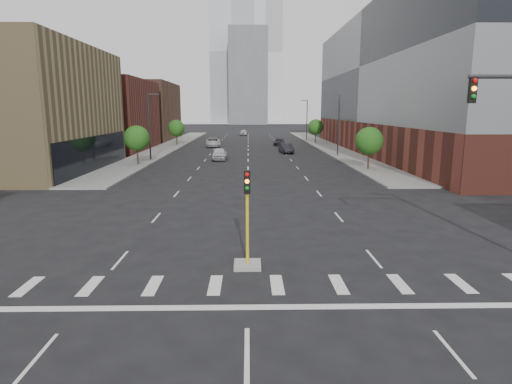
{
  "coord_description": "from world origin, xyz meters",
  "views": [
    {
      "loc": [
        0.07,
        -9.23,
        6.97
      ],
      "look_at": [
        0.47,
        13.84,
        2.5
      ],
      "focal_mm": 30.0,
      "sensor_mm": 36.0,
      "label": 1
    }
  ],
  "objects_px": {
    "median_traffic_signal": "(247,246)",
    "car_deep_right": "(279,142)",
    "car_mid_right": "(286,148)",
    "car_near_left": "(220,154)",
    "car_far_left": "(213,142)",
    "car_distant": "(244,133)"
  },
  "relations": [
    {
      "from": "car_deep_right",
      "to": "car_mid_right",
      "type": "bearing_deg",
      "value": -80.68
    },
    {
      "from": "median_traffic_signal",
      "to": "car_mid_right",
      "type": "xyz_separation_m",
      "value": [
        6.14,
        50.89,
        -0.18
      ]
    },
    {
      "from": "median_traffic_signal",
      "to": "car_near_left",
      "type": "distance_m",
      "value": 41.9
    },
    {
      "from": "median_traffic_signal",
      "to": "car_deep_right",
      "type": "relative_size",
      "value": 0.96
    },
    {
      "from": "car_far_left",
      "to": "car_distant",
      "type": "bearing_deg",
      "value": 75.98
    },
    {
      "from": "car_mid_right",
      "to": "car_deep_right",
      "type": "distance_m",
      "value": 14.83
    },
    {
      "from": "median_traffic_signal",
      "to": "car_mid_right",
      "type": "height_order",
      "value": "median_traffic_signal"
    },
    {
      "from": "median_traffic_signal",
      "to": "car_mid_right",
      "type": "bearing_deg",
      "value": 83.12
    },
    {
      "from": "car_near_left",
      "to": "car_mid_right",
      "type": "bearing_deg",
      "value": 42.44
    },
    {
      "from": "car_far_left",
      "to": "car_distant",
      "type": "xyz_separation_m",
      "value": [
        5.38,
        36.0,
        -0.06
      ]
    },
    {
      "from": "median_traffic_signal",
      "to": "car_deep_right",
      "type": "distance_m",
      "value": 66.0
    },
    {
      "from": "car_far_left",
      "to": "car_deep_right",
      "type": "xyz_separation_m",
      "value": [
        12.72,
        2.58,
        -0.17
      ]
    },
    {
      "from": "median_traffic_signal",
      "to": "car_mid_right",
      "type": "relative_size",
      "value": 0.91
    },
    {
      "from": "car_near_left",
      "to": "car_far_left",
      "type": "bearing_deg",
      "value": 97.34
    },
    {
      "from": "car_far_left",
      "to": "median_traffic_signal",
      "type": "bearing_deg",
      "value": -89.5
    },
    {
      "from": "median_traffic_signal",
      "to": "car_deep_right",
      "type": "bearing_deg",
      "value": 84.73
    },
    {
      "from": "car_mid_right",
      "to": "car_far_left",
      "type": "xyz_separation_m",
      "value": [
        -12.8,
        12.25,
        0.04
      ]
    },
    {
      "from": "car_mid_right",
      "to": "car_distant",
      "type": "bearing_deg",
      "value": 91.68
    },
    {
      "from": "car_deep_right",
      "to": "car_far_left",
      "type": "bearing_deg",
      "value": -159.49
    },
    {
      "from": "median_traffic_signal",
      "to": "car_far_left",
      "type": "bearing_deg",
      "value": 96.02
    },
    {
      "from": "car_near_left",
      "to": "car_far_left",
      "type": "distance_m",
      "value": 21.59
    },
    {
      "from": "car_deep_right",
      "to": "car_distant",
      "type": "distance_m",
      "value": 34.22
    }
  ]
}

